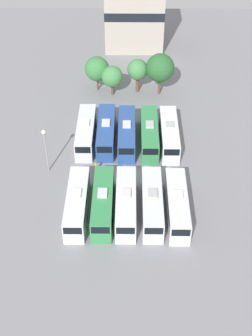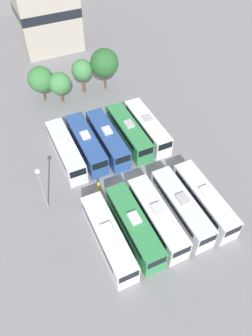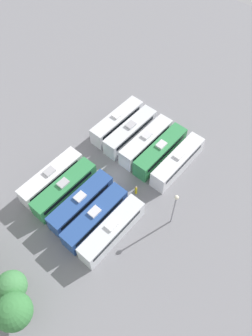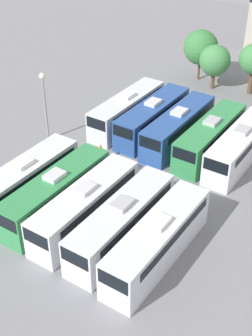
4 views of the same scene
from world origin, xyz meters
The scene contains 18 objects.
ground_plane centered at (0.00, 0.00, 0.00)m, with size 119.98×119.98×0.00m, color gray.
bus_0 centered at (-6.36, -7.59, 1.75)m, with size 2.58×10.93×3.54m.
bus_1 centered at (-3.06, -7.46, 1.75)m, with size 2.58×10.93×3.54m.
bus_2 centered at (-0.09, -7.50, 1.75)m, with size 2.58×10.93×3.54m.
bus_3 centered at (3.26, -7.50, 1.75)m, with size 2.58×10.93×3.54m.
bus_4 centered at (6.45, -7.74, 1.75)m, with size 2.58×10.93×3.54m.
bus_5 centered at (-6.39, 7.75, 1.75)m, with size 2.58×10.93×3.54m.
bus_6 centered at (-3.30, 7.82, 1.75)m, with size 2.58×10.93×3.54m.
bus_7 centered at (-0.14, 7.46, 1.75)m, with size 2.58×10.93×3.54m.
bus_8 centered at (3.31, 7.45, 1.75)m, with size 2.58×10.93×3.54m.
bus_9 centered at (6.33, 7.36, 1.75)m, with size 2.58×10.93×3.54m.
worker_person centered at (-4.43, 0.26, 0.84)m, with size 0.36×0.36×1.80m.
light_pole centered at (-11.27, 0.64, 4.89)m, with size 0.60×0.60×7.12m.
tree_0 centered at (-5.48, 22.82, 4.18)m, with size 4.29×4.29×6.34m.
tree_1 centered at (-2.79, 21.28, 3.55)m, with size 3.73×3.73×5.43m.
tree_2 centered at (1.60, 22.40, 4.24)m, with size 3.62×3.62×6.11m.
tree_3 centered at (5.44, 21.66, 5.07)m, with size 4.87×4.87×7.52m.
depot_building centered at (1.06, 40.54, 7.13)m, with size 11.60×8.96×14.11m.
Camera 2 is at (-12.51, -25.57, 34.25)m, focal length 35.00 mm.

